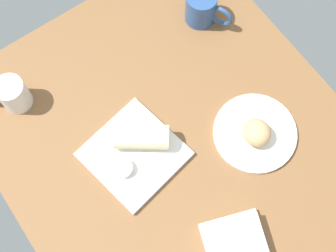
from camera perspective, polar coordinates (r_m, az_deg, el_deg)
The scene contains 8 objects.
dining_table at distance 127.61cm, azimuth 1.67°, elevation -3.30°, with size 110.00×90.00×4.00cm, color brown.
round_plate at distance 128.58cm, azimuth 10.48°, elevation -0.85°, with size 22.57×22.57×1.40cm, color white.
scone_pastry at distance 124.67cm, azimuth 10.72°, elevation -0.80°, with size 7.75×7.34×6.14cm, color tan.
square_plate at distance 124.87cm, azimuth -4.13°, elevation -3.43°, with size 22.63×22.63×1.60cm, color white.
sauce_cup at distance 121.98cm, azimuth -5.47°, elevation -5.13°, with size 5.01×5.01×2.30cm.
breakfast_wrap at distance 121.94cm, azimuth -3.24°, elevation -1.33°, with size 6.46×6.46×14.29cm, color beige.
coffee_mug at distance 132.60cm, azimuth -18.44°, elevation 3.67°, with size 8.72×12.33×9.85cm.
second_mug at distance 138.81cm, azimuth 4.18°, elevation 14.12°, with size 13.62×9.53×10.47cm.
Camera 1 is at (27.20, -23.73, 124.40)cm, focal length 50.26 mm.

